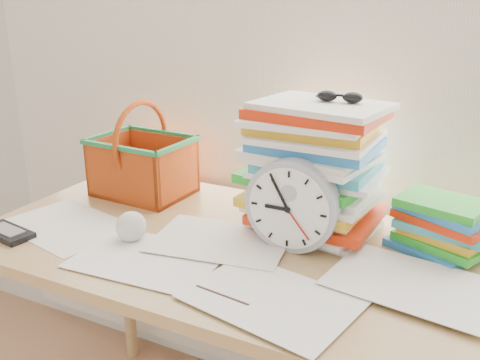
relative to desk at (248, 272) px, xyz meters
The scene contains 11 objects.
curtain 0.73m from the desk, 90.00° to the left, with size 2.40×0.01×2.50m, color white.
desk is the anchor object (origin of this frame).
paper_stack 0.31m from the desk, 59.47° to the left, with size 0.34×0.28×0.34m, color white, non-canonical shape.
clock 0.22m from the desk, 15.84° to the left, with size 0.23×0.23×0.05m, color #A0A4B2.
sunglasses 0.49m from the desk, 51.12° to the left, with size 0.13×0.11×0.03m, color black, non-canonical shape.
book_stack 0.48m from the desk, 23.09° to the left, with size 0.23×0.18×0.14m, color white, non-canonical shape.
basket 0.53m from the desk, 158.00° to the left, with size 0.28×0.22×0.29m, color #C64A13, non-canonical shape.
crumpled_ball 0.32m from the desk, 158.73° to the right, with size 0.08×0.08×0.08m, color silver.
pen 0.26m from the desk, 76.31° to the right, with size 0.01×0.01×0.13m, color black.
calculator 0.63m from the desk, 158.28° to the right, with size 0.15×0.07×0.02m, color black.
scattered_papers 0.08m from the desk, ahead, with size 1.26×0.42×0.02m, color white, non-canonical shape.
Camera 1 is at (0.52, 0.53, 1.34)m, focal length 40.00 mm.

